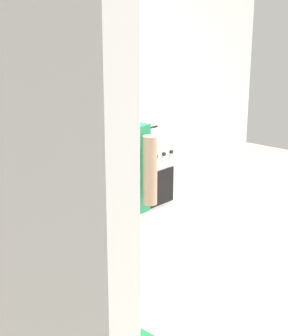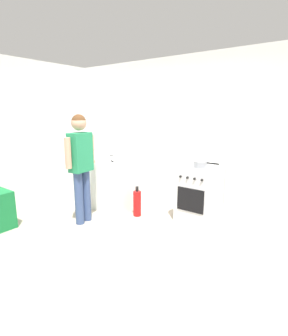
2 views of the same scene
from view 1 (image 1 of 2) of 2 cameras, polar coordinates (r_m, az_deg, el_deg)
ground_plane at (r=4.31m, az=11.73°, el=-12.11°), size 8.00×8.00×0.00m
back_wall at (r=5.10m, az=-6.66°, el=8.10°), size 6.00×0.10×2.60m
counter_unit at (r=3.97m, az=-13.82°, el=-7.66°), size 1.30×0.70×0.90m
oven_left at (r=5.27m, az=-0.81°, el=-1.26°), size 0.57×0.62×0.85m
pot at (r=5.15m, az=-0.64°, el=3.78°), size 0.40×0.22×0.10m
knife_utility at (r=3.97m, az=-14.21°, el=-0.64°), size 0.25×0.04×0.01m
knife_chef at (r=3.85m, az=-7.66°, el=-0.83°), size 0.28×0.20×0.01m
knife_carving at (r=4.10m, az=-12.44°, el=0.04°), size 0.32×0.15×0.01m
person at (r=3.37m, az=-2.60°, el=-1.64°), size 0.23×0.57×1.66m
fire_extinguisher at (r=4.46m, az=-3.97°, el=-7.66°), size 0.13×0.13×0.50m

